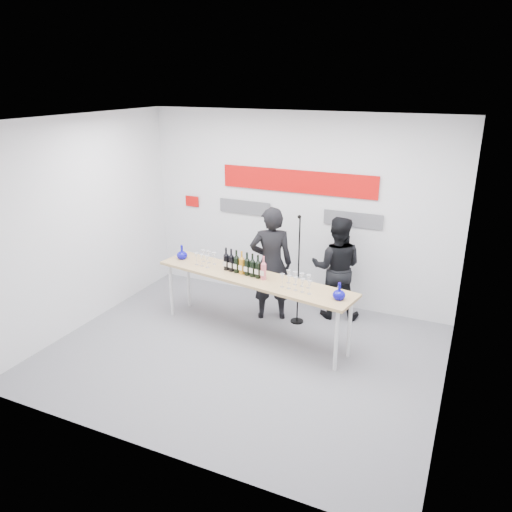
{
  "coord_description": "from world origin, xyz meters",
  "views": [
    {
      "loc": [
        2.56,
        -5.19,
        3.46
      ],
      "look_at": [
        -0.1,
        0.65,
        1.15
      ],
      "focal_mm": 35.0,
      "sensor_mm": 36.0,
      "label": 1
    }
  ],
  "objects_px": {
    "presenter_left": "(271,264)",
    "presenter_right": "(336,268)",
    "mic_stand": "(298,291)",
    "tasting_table": "(253,281)"
  },
  "relations": [
    {
      "from": "tasting_table",
      "to": "presenter_left",
      "type": "relative_size",
      "value": 1.73
    },
    {
      "from": "tasting_table",
      "to": "mic_stand",
      "type": "bearing_deg",
      "value": 63.8
    },
    {
      "from": "tasting_table",
      "to": "mic_stand",
      "type": "distance_m",
      "value": 0.81
    },
    {
      "from": "presenter_left",
      "to": "presenter_right",
      "type": "distance_m",
      "value": 0.98
    },
    {
      "from": "presenter_left",
      "to": "mic_stand",
      "type": "relative_size",
      "value": 1.04
    },
    {
      "from": "presenter_left",
      "to": "tasting_table",
      "type": "bearing_deg",
      "value": 64.31
    },
    {
      "from": "presenter_left",
      "to": "mic_stand",
      "type": "xyz_separation_m",
      "value": [
        0.43,
        0.0,
        -0.36
      ]
    },
    {
      "from": "tasting_table",
      "to": "mic_stand",
      "type": "xyz_separation_m",
      "value": [
        0.44,
        0.61,
        -0.31
      ]
    },
    {
      "from": "tasting_table",
      "to": "presenter_right",
      "type": "height_order",
      "value": "presenter_right"
    },
    {
      "from": "mic_stand",
      "to": "presenter_right",
      "type": "bearing_deg",
      "value": 54.04
    }
  ]
}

